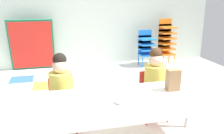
{
  "coord_description": "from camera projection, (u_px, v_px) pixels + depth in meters",
  "views": [
    {
      "loc": [
        -0.7,
        -2.75,
        1.5
      ],
      "look_at": [
        -0.16,
        -0.57,
        0.84
      ],
      "focal_mm": 38.09,
      "sensor_mm": 36.0,
      "label": 1
    }
  ],
  "objects": [
    {
      "name": "kid_chair_orange_stack",
      "position": [
        166.0,
        40.0,
        5.39
      ],
      "size": [
        0.32,
        0.3,
        1.04
      ],
      "color": "orange",
      "rests_on": "ground_plane"
    },
    {
      "name": "paper_bag_brown",
      "position": [
        173.0,
        80.0,
        2.39
      ],
      "size": [
        0.13,
        0.09,
        0.22
      ],
      "primitive_type": "cube",
      "color": "#9E754C",
      "rests_on": "craft_table"
    },
    {
      "name": "back_wall",
      "position": [
        85.0,
        4.0,
        5.17
      ],
      "size": [
        5.93,
        0.1,
        2.71
      ],
      "primitive_type": "cube",
      "color": "#B2C1B7",
      "rests_on": "ground_plane"
    },
    {
      "name": "paper_plate_near_edge",
      "position": [
        121.0,
        103.0,
        2.11
      ],
      "size": [
        0.18,
        0.18,
        0.01
      ],
      "primitive_type": "cylinder",
      "color": "white",
      "rests_on": "craft_table"
    },
    {
      "name": "folded_activity_table",
      "position": [
        32.0,
        45.0,
        4.95
      ],
      "size": [
        0.9,
        0.29,
        1.09
      ],
      "color": "#19724C",
      "rests_on": "ground_plane"
    },
    {
      "name": "paper_plate_center_table",
      "position": [
        74.0,
        106.0,
        2.05
      ],
      "size": [
        0.18,
        0.18,
        0.01
      ],
      "primitive_type": "cylinder",
      "color": "white",
      "rests_on": "craft_table"
    },
    {
      "name": "craft_table",
      "position": [
        123.0,
        105.0,
        2.19
      ],
      "size": [
        1.95,
        0.78,
        0.59
      ],
      "color": "white",
      "rests_on": "ground_plane"
    },
    {
      "name": "donut_powdered_on_plate",
      "position": [
        121.0,
        101.0,
        2.1
      ],
      "size": [
        0.12,
        0.12,
        0.03
      ],
      "primitive_type": "torus",
      "color": "white",
      "rests_on": "craft_table"
    },
    {
      "name": "seated_child_near_camera",
      "position": [
        61.0,
        85.0,
        2.64
      ],
      "size": [
        0.32,
        0.31,
        0.92
      ],
      "color": "red",
      "rests_on": "ground_plane"
    },
    {
      "name": "ground_plane",
      "position": [
        114.0,
        116.0,
        3.14
      ],
      "size": [
        5.93,
        5.17,
        0.02
      ],
      "color": "silver"
    },
    {
      "name": "kid_chair_blue_stack",
      "position": [
        146.0,
        46.0,
        5.31
      ],
      "size": [
        0.32,
        0.3,
        0.8
      ],
      "color": "blue",
      "rests_on": "ground_plane"
    },
    {
      "name": "seated_child_middle_seat",
      "position": [
        155.0,
        78.0,
        2.9
      ],
      "size": [
        0.34,
        0.34,
        0.92
      ],
      "color": "red",
      "rests_on": "ground_plane"
    }
  ]
}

